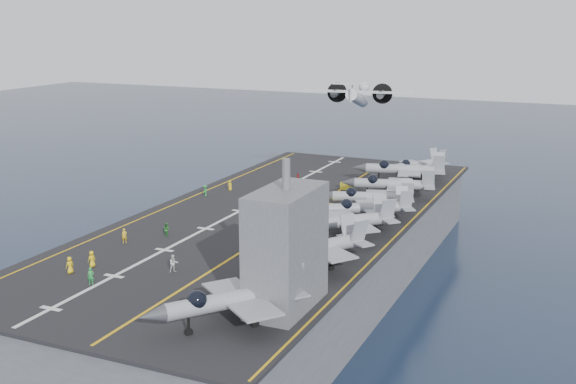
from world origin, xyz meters
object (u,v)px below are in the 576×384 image
at_px(island_superstructure, 286,234).
at_px(fighter_jet_0, 233,298).
at_px(tow_cart_a, 261,250).
at_px(transport_plane, 357,98).

distance_m(island_superstructure, fighter_jet_0, 8.17).
bearing_deg(tow_cart_a, fighter_jet_0, -71.08).
xyz_separation_m(island_superstructure, transport_plane, (-21.07, 83.30, 3.66)).
distance_m(fighter_jet_0, tow_cart_a, 20.59).
xyz_separation_m(tow_cart_a, transport_plane, (-11.71, 69.98, 10.51)).
xyz_separation_m(fighter_jet_0, tow_cart_a, (-6.64, 19.38, -2.10)).
bearing_deg(fighter_jet_0, tow_cart_a, 108.92).
relative_size(island_superstructure, tow_cart_a, 5.98).
bearing_deg(tow_cart_a, transport_plane, 99.50).
bearing_deg(tow_cart_a, island_superstructure, -54.89).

